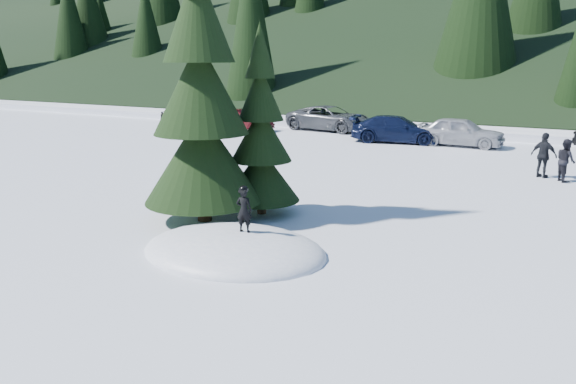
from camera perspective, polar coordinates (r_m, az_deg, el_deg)
The scene contains 12 objects.
ground at distance 13.15m, azimuth -5.48°, elevation -6.10°, with size 200.00×200.00×0.00m, color white.
snow_mound at distance 13.15m, azimuth -5.48°, elevation -6.10°, with size 4.48×3.52×0.96m, color white.
spruce_tall at distance 15.19m, azimuth -8.88°, elevation 9.25°, with size 3.20×3.20×8.60m.
spruce_short at distance 15.90m, azimuth -2.76°, elevation 5.16°, with size 2.20×2.20×5.37m.
child_skier at distance 12.89m, azimuth -4.48°, elevation -1.86°, with size 0.37×0.24×1.02m, color black.
adult_0 at distance 22.79m, azimuth 26.38°, elevation 2.91°, with size 0.76×0.59×1.56m, color black.
adult_1 at distance 23.14m, azimuth 24.56°, elevation 3.41°, with size 1.00×0.41×1.70m, color black.
car_0 at distance 38.95m, azimuth -10.28°, elevation 7.61°, with size 1.44×3.57×1.22m, color black.
car_1 at distance 35.39m, azimuth -4.69°, elevation 7.29°, with size 1.37×3.93×1.30m, color #380A0C.
car_2 at distance 35.39m, azimuth 4.26°, elevation 7.48°, with size 2.53×5.50×1.53m, color #4D4F54.
car_3 at distance 30.74m, azimuth 11.01°, elevation 6.28°, with size 1.98×4.88×1.42m, color black.
car_4 at distance 30.20m, azimuth 17.12°, elevation 5.88°, with size 1.76×4.37×1.49m, color #A1A3AA.
Camera 1 is at (7.02, -10.22, 4.37)m, focal length 35.00 mm.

